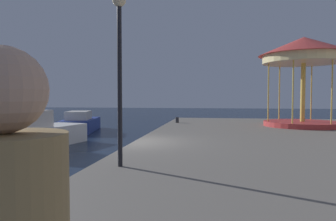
{
  "coord_description": "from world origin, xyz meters",
  "views": [
    {
      "loc": [
        3.25,
        -11.86,
        2.62
      ],
      "look_at": [
        0.66,
        4.99,
        1.86
      ],
      "focal_mm": 32.01,
      "sensor_mm": 36.0,
      "label": 1
    }
  ],
  "objects_px": {
    "carousel": "(304,59)",
    "bollard_south": "(177,120)",
    "motorboat_blue": "(81,123)",
    "lamp_post_mid_promenade": "(119,49)",
    "motorboat_white": "(37,133)"
  },
  "relations": [
    {
      "from": "motorboat_blue",
      "to": "bollard_south",
      "type": "bearing_deg",
      "value": -4.21
    },
    {
      "from": "carousel",
      "to": "lamp_post_mid_promenade",
      "type": "distance_m",
      "value": 14.62
    },
    {
      "from": "motorboat_blue",
      "to": "carousel",
      "type": "height_order",
      "value": "carousel"
    },
    {
      "from": "carousel",
      "to": "bollard_south",
      "type": "xyz_separation_m",
      "value": [
        -8.07,
        1.33,
        -3.98
      ]
    },
    {
      "from": "lamp_post_mid_promenade",
      "to": "carousel",
      "type": "bearing_deg",
      "value": 57.13
    },
    {
      "from": "lamp_post_mid_promenade",
      "to": "bollard_south",
      "type": "distance_m",
      "value": 13.87
    },
    {
      "from": "lamp_post_mid_promenade",
      "to": "bollard_south",
      "type": "relative_size",
      "value": 11.24
    },
    {
      "from": "motorboat_white",
      "to": "motorboat_blue",
      "type": "distance_m",
      "value": 7.37
    },
    {
      "from": "motorboat_blue",
      "to": "lamp_post_mid_promenade",
      "type": "height_order",
      "value": "lamp_post_mid_promenade"
    },
    {
      "from": "carousel",
      "to": "lamp_post_mid_promenade",
      "type": "height_order",
      "value": "carousel"
    },
    {
      "from": "carousel",
      "to": "bollard_south",
      "type": "bearing_deg",
      "value": 170.62
    },
    {
      "from": "motorboat_white",
      "to": "motorboat_blue",
      "type": "xyz_separation_m",
      "value": [
        -1.01,
        7.3,
        -0.13
      ]
    },
    {
      "from": "motorboat_blue",
      "to": "carousel",
      "type": "xyz_separation_m",
      "value": [
        15.63,
        -1.89,
        4.37
      ]
    },
    {
      "from": "motorboat_white",
      "to": "bollard_south",
      "type": "xyz_separation_m",
      "value": [
        6.55,
        6.74,
        0.27
      ]
    },
    {
      "from": "carousel",
      "to": "motorboat_blue",
      "type": "bearing_deg",
      "value": 173.1
    }
  ]
}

